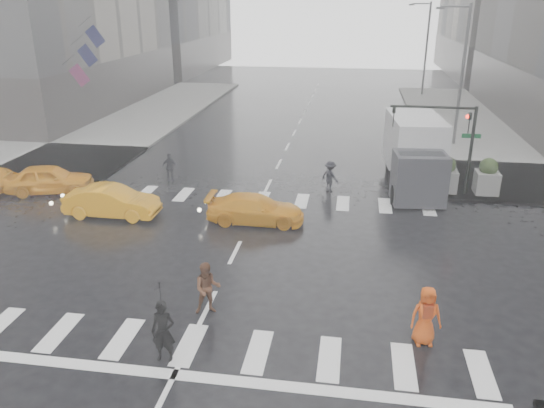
% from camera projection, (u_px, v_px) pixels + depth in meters
% --- Properties ---
extents(ground, '(120.00, 120.00, 0.00)m').
position_uv_depth(ground, '(235.00, 252.00, 20.66)').
color(ground, black).
rests_on(ground, ground).
extents(sidewalk_nw, '(35.00, 35.00, 0.15)m').
position_uv_depth(sidewalk_nw, '(31.00, 130.00, 39.56)').
color(sidewalk_nw, slate).
rests_on(sidewalk_nw, ground).
extents(road_markings, '(18.00, 48.00, 0.01)m').
position_uv_depth(road_markings, '(235.00, 252.00, 20.66)').
color(road_markings, silver).
rests_on(road_markings, ground).
extents(traffic_signal_pole, '(4.45, 0.42, 4.50)m').
position_uv_depth(traffic_signal_pole, '(452.00, 132.00, 25.58)').
color(traffic_signal_pole, black).
rests_on(traffic_signal_pole, ground).
extents(street_lamp_near, '(2.15, 0.22, 9.00)m').
position_uv_depth(street_lamp_near, '(460.00, 70.00, 33.89)').
color(street_lamp_near, '#59595B').
rests_on(street_lamp_near, ground).
extents(street_lamp_far, '(2.15, 0.22, 9.00)m').
position_uv_depth(street_lamp_far, '(425.00, 45.00, 52.31)').
color(street_lamp_far, '#59595B').
rests_on(street_lamp_far, ground).
extents(planter_west, '(1.10, 1.10, 1.80)m').
position_uv_depth(planter_west, '(405.00, 173.00, 26.85)').
color(planter_west, slate).
rests_on(planter_west, ground).
extents(planter_mid, '(1.10, 1.10, 1.80)m').
position_uv_depth(planter_mid, '(445.00, 175.00, 26.56)').
color(planter_mid, slate).
rests_on(planter_mid, ground).
extents(planter_east, '(1.10, 1.10, 1.80)m').
position_uv_depth(planter_east, '(487.00, 177.00, 26.28)').
color(planter_east, slate).
rests_on(planter_east, ground).
extents(flag_cluster, '(2.87, 3.06, 4.69)m').
position_uv_depth(flag_cluster, '(83.00, 53.00, 37.83)').
color(flag_cluster, '#59595B').
rests_on(flag_cluster, ground).
extents(pedestrian_black, '(0.99, 1.01, 2.43)m').
position_uv_depth(pedestrian_black, '(161.00, 310.00, 13.98)').
color(pedestrian_black, black).
rests_on(pedestrian_black, ground).
extents(pedestrian_brown, '(0.99, 0.87, 1.71)m').
position_uv_depth(pedestrian_brown, '(208.00, 288.00, 16.42)').
color(pedestrian_brown, '#4E2C1B').
rests_on(pedestrian_brown, ground).
extents(pedestrian_orange, '(0.95, 0.69, 1.79)m').
position_uv_depth(pedestrian_orange, '(426.00, 316.00, 14.92)').
color(pedestrian_orange, '#C7440E').
rests_on(pedestrian_orange, ground).
extents(pedestrian_far_a, '(0.92, 0.59, 1.53)m').
position_uv_depth(pedestrian_far_a, '(170.00, 167.00, 28.47)').
color(pedestrian_far_a, black).
rests_on(pedestrian_far_a, ground).
extents(pedestrian_far_b, '(1.18, 1.09, 1.61)m').
position_uv_depth(pedestrian_far_b, '(330.00, 177.00, 26.89)').
color(pedestrian_far_b, black).
rests_on(pedestrian_far_b, ground).
extents(taxi_front, '(4.55, 2.77, 1.45)m').
position_uv_depth(taxi_front, '(49.00, 179.00, 26.79)').
color(taxi_front, orange).
rests_on(taxi_front, ground).
extents(taxi_mid, '(4.23, 1.49, 1.39)m').
position_uv_depth(taxi_mid, '(112.00, 202.00, 23.88)').
color(taxi_mid, orange).
rests_on(taxi_mid, ground).
extents(taxi_rear, '(3.83, 1.85, 1.24)m').
position_uv_depth(taxi_rear, '(255.00, 209.00, 23.26)').
color(taxi_rear, orange).
rests_on(taxi_rear, ground).
extents(box_truck, '(2.51, 6.69, 3.55)m').
position_uv_depth(box_truck, '(415.00, 152.00, 27.11)').
color(box_truck, '#BCBCBE').
rests_on(box_truck, ground).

